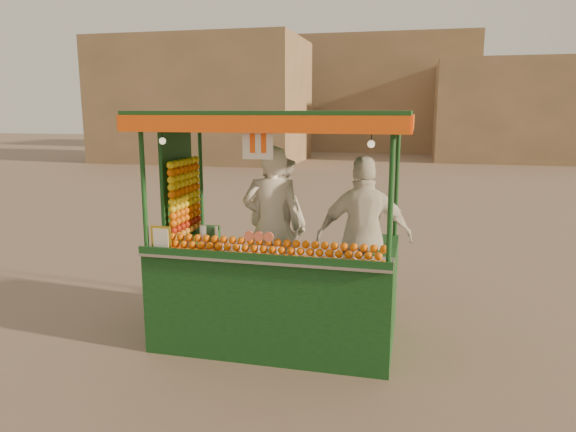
% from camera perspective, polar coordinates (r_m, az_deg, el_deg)
% --- Properties ---
extents(ground, '(90.00, 90.00, 0.00)m').
position_cam_1_polar(ground, '(6.47, -1.95, -11.85)').
color(ground, '#756053').
rests_on(ground, ground).
extents(building_left, '(10.00, 6.00, 6.00)m').
position_cam_1_polar(building_left, '(27.83, -9.05, 12.13)').
color(building_left, '#9C7858').
rests_on(building_left, ground).
extents(building_right, '(9.00, 6.00, 5.00)m').
position_cam_1_polar(building_right, '(30.22, 24.25, 10.27)').
color(building_right, '#9C7858').
rests_on(building_right, ground).
extents(building_center, '(14.00, 7.00, 7.00)m').
position_cam_1_polar(building_center, '(35.92, 7.98, 12.75)').
color(building_center, '#9C7858').
rests_on(building_center, ground).
extents(juice_cart, '(2.80, 1.81, 2.54)m').
position_cam_1_polar(juice_cart, '(5.89, -1.88, -5.69)').
color(juice_cart, '#103C15').
rests_on(juice_cart, ground).
extents(vendor_left, '(0.76, 0.57, 1.87)m').
position_cam_1_polar(vendor_left, '(6.10, -1.70, -1.14)').
color(vendor_left, white).
rests_on(vendor_left, ground).
extents(vendor_middle, '(1.04, 0.95, 1.74)m').
position_cam_1_polar(vendor_middle, '(6.32, -1.12, -1.33)').
color(vendor_middle, silver).
rests_on(vendor_middle, ground).
extents(vendor_right, '(1.11, 0.62, 1.78)m').
position_cam_1_polar(vendor_right, '(5.82, 8.18, -2.33)').
color(vendor_right, white).
rests_on(vendor_right, ground).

